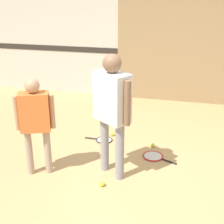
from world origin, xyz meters
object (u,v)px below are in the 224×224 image
at_px(racket_spare_on_floor, 103,140).
at_px(tennis_ball_near_instructor, 102,184).
at_px(person_student_left, 35,117).
at_px(person_instructor, 112,104).
at_px(tennis_ball_stray_left, 153,145).
at_px(racket_second_spare, 154,156).
at_px(tennis_ball_by_spare_racket, 112,134).

height_order(racket_spare_on_floor, tennis_ball_near_instructor, tennis_ball_near_instructor).
height_order(person_student_left, tennis_ball_near_instructor, person_student_left).
distance_m(person_instructor, tennis_ball_stray_left, 1.37).
relative_size(racket_second_spare, tennis_ball_near_instructor, 8.40).
xyz_separation_m(tennis_ball_near_instructor, tennis_ball_stray_left, (0.48, 1.19, 0.00)).
xyz_separation_m(person_student_left, racket_spare_on_floor, (0.56, 1.12, -0.80)).
bearing_deg(tennis_ball_by_spare_racket, person_student_left, -117.01).
height_order(tennis_ball_by_spare_racket, tennis_ball_stray_left, same).
height_order(person_instructor, person_student_left, person_instructor).
bearing_deg(tennis_ball_by_spare_racket, person_instructor, -76.15).
bearing_deg(racket_spare_on_floor, tennis_ball_stray_left, 177.47).
distance_m(person_instructor, tennis_ball_near_instructor, 1.01).
xyz_separation_m(person_student_left, tennis_ball_near_instructor, (0.89, -0.10, -0.78)).
distance_m(racket_second_spare, tennis_ball_stray_left, 0.31).
relative_size(racket_spare_on_floor, tennis_ball_stray_left, 7.11).
distance_m(racket_second_spare, tennis_ball_near_instructor, 1.04).
height_order(racket_second_spare, tennis_ball_near_instructor, tennis_ball_near_instructor).
bearing_deg(tennis_ball_stray_left, person_instructor, -116.47).
xyz_separation_m(racket_spare_on_floor, tennis_ball_stray_left, (0.81, -0.04, 0.02)).
relative_size(tennis_ball_by_spare_racket, tennis_ball_stray_left, 1.00).
relative_size(person_instructor, tennis_ball_by_spare_racket, 24.35).
bearing_deg(person_instructor, tennis_ball_near_instructor, -64.95).
xyz_separation_m(tennis_ball_by_spare_racket, tennis_ball_stray_left, (0.70, -0.23, 0.00)).
distance_m(racket_spare_on_floor, tennis_ball_stray_left, 0.81).
bearing_deg(person_instructor, tennis_ball_stray_left, 97.28).
xyz_separation_m(tennis_ball_near_instructor, tennis_ball_by_spare_racket, (-0.22, 1.42, 0.00)).
height_order(racket_spare_on_floor, racket_second_spare, same).
bearing_deg(racket_spare_on_floor, person_instructor, 112.66).
xyz_separation_m(racket_spare_on_floor, racket_second_spare, (0.87, -0.34, -0.00)).
height_order(racket_second_spare, tennis_ball_by_spare_racket, tennis_ball_by_spare_racket).
bearing_deg(racket_second_spare, racket_spare_on_floor, -178.81).
height_order(person_student_left, tennis_ball_stray_left, person_student_left).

